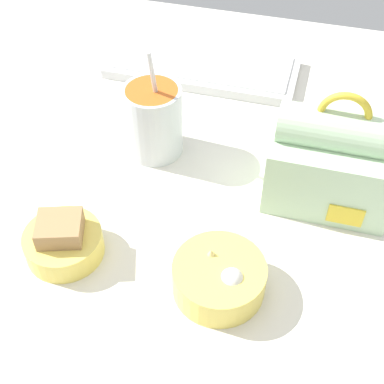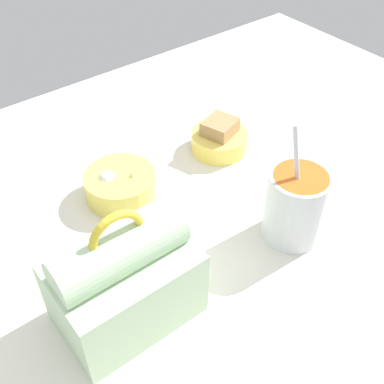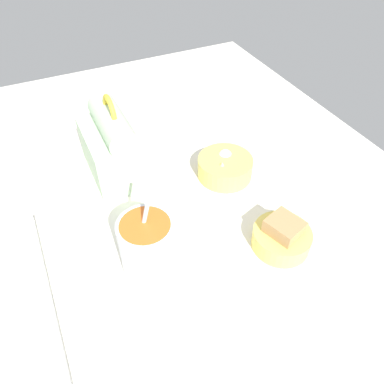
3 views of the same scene
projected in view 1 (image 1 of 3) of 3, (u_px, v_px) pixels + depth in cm
name	position (u px, v px, depth cm)	size (l,w,h in cm)	color
desk_surface	(200.00, 193.00, 81.67)	(140.00, 110.00, 2.00)	silver
keyboard	(203.00, 66.00, 101.99)	(35.77, 14.88, 2.10)	silver
lunch_bag	(332.00, 161.00, 75.07)	(17.40, 12.42, 18.53)	#B7D6AD
soup_cup	(153.00, 120.00, 82.85)	(9.04, 9.04, 19.37)	silver
bento_bowl_sandwich	(63.00, 241.00, 70.94)	(10.50, 10.50, 6.35)	#EFD65B
bento_bowl_snacks	(219.00, 277.00, 66.93)	(11.80, 11.80, 5.38)	#EFD65B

